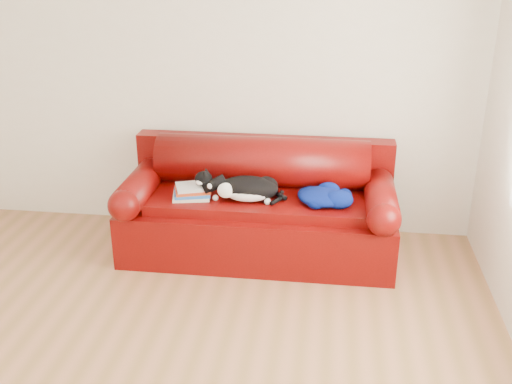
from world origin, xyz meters
The scene contains 7 objects.
ground centered at (0.00, 0.00, 0.00)m, with size 4.50×4.50×0.00m, color olive.
room_shell centered at (0.12, 0.02, 1.67)m, with size 4.52×4.02×2.61m.
sofa_base centered at (0.52, 1.49, 0.24)m, with size 2.10×0.90×0.50m.
sofa_back centered at (0.52, 1.74, 0.54)m, with size 2.10×1.01×0.88m.
book_stack centered at (0.03, 1.37, 0.55)m, with size 0.31×0.27×0.10m.
cat centered at (0.46, 1.37, 0.59)m, with size 0.66×0.36×0.23m.
blanket centered at (1.03, 1.39, 0.56)m, with size 0.44×0.37×0.13m.
Camera 1 is at (1.06, -2.76, 2.30)m, focal length 42.00 mm.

